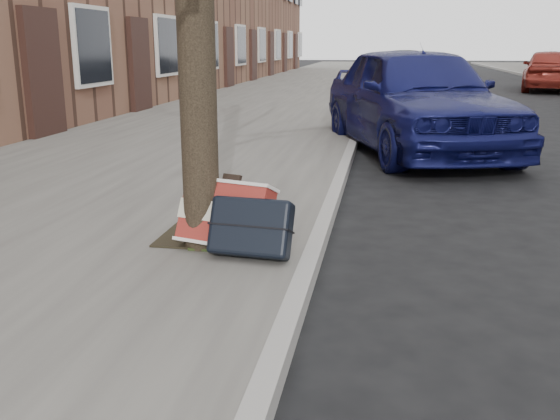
% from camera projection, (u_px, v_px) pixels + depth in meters
% --- Properties ---
extents(ground, '(120.00, 120.00, 0.00)m').
position_uv_depth(ground, '(519.00, 336.00, 3.42)').
color(ground, black).
rests_on(ground, ground).
extents(near_sidewalk, '(5.00, 70.00, 0.12)m').
position_uv_depth(near_sidewalk, '(286.00, 96.00, 18.29)').
color(near_sidewalk, slate).
rests_on(near_sidewalk, ground).
extents(dirt_patch, '(0.85, 0.85, 0.02)m').
position_uv_depth(dirt_patch, '(221.00, 232.00, 4.85)').
color(dirt_patch, black).
rests_on(dirt_patch, near_sidewalk).
extents(suitcase_red, '(0.73, 0.53, 0.51)m').
position_uv_depth(suitcase_red, '(226.00, 215.00, 4.41)').
color(suitcase_red, maroon).
rests_on(suitcase_red, near_sidewalk).
extents(suitcase_navy, '(0.59, 0.39, 0.44)m').
position_uv_depth(suitcase_navy, '(251.00, 227.00, 4.25)').
color(suitcase_navy, black).
rests_on(suitcase_navy, near_sidewalk).
extents(car_near_front, '(3.15, 4.95, 1.57)m').
position_uv_depth(car_near_front, '(415.00, 98.00, 9.05)').
color(car_near_front, '#10134C').
rests_on(car_near_front, ground).
extents(car_near_mid, '(2.18, 3.99, 1.25)m').
position_uv_depth(car_near_mid, '(420.00, 83.00, 15.10)').
color(car_near_mid, '#929599').
rests_on(car_near_mid, ground).
extents(car_near_back, '(3.48, 5.14, 1.31)m').
position_uv_depth(car_near_back, '(407.00, 67.00, 25.11)').
color(car_near_back, '#333438').
rests_on(car_near_back, ground).
extents(car_far_back, '(2.44, 4.39, 1.41)m').
position_uv_depth(car_far_back, '(549.00, 70.00, 20.91)').
color(car_far_back, maroon).
rests_on(car_far_back, ground).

